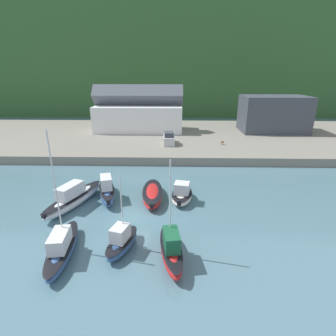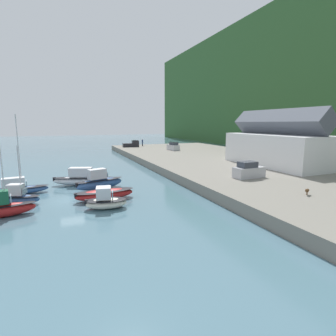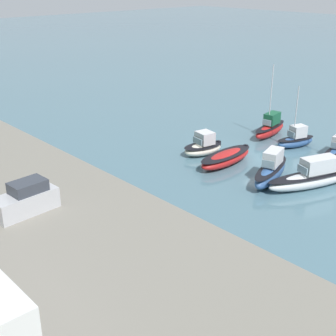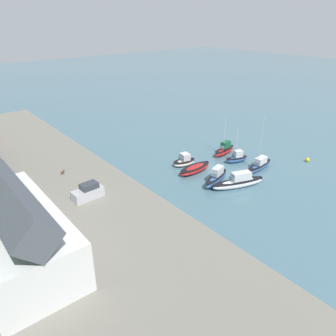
# 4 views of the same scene
# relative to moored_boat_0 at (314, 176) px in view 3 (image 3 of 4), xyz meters

# --- Properties ---
(ground_plane) EXTENTS (320.00, 320.00, 0.00)m
(ground_plane) POSITION_rel_moored_boat_0_xyz_m (6.64, -1.88, -0.90)
(ground_plane) COLOR slate
(moored_boat_0) EXTENTS (4.57, 8.75, 2.47)m
(moored_boat_0) POSITION_rel_moored_boat_0_xyz_m (0.00, 0.00, 0.00)
(moored_boat_0) COLOR silver
(moored_boat_0) RESTS_ON ground_plane
(moored_boat_1) EXTENTS (3.36, 6.57, 2.69)m
(moored_boat_1) POSITION_rel_moored_boat_0_xyz_m (3.02, 1.69, 0.09)
(moored_boat_1) COLOR #33568E
(moored_boat_1) RESTS_ON ground_plane
(moored_boat_2) EXTENTS (2.52, 6.70, 1.18)m
(moored_boat_2) POSITION_rel_moored_boat_0_xyz_m (7.97, 1.59, -0.27)
(moored_boat_2) COLOR red
(moored_boat_2) RESTS_ON ground_plane
(moored_boat_3) EXTENTS (2.79, 4.41, 2.21)m
(moored_boat_3) POSITION_rel_moored_boat_0_xyz_m (11.15, 1.21, -0.11)
(moored_boat_3) COLOR white
(moored_boat_3) RESTS_ON ground_plane
(moored_boat_5) EXTENTS (2.68, 4.52, 6.15)m
(moored_boat_5) POSITION_rel_moored_boat_0_xyz_m (6.32, -7.06, -0.10)
(moored_boat_5) COLOR #33568E
(moored_boat_5) RESTS_ON ground_plane
(moored_boat_6) EXTENTS (2.35, 5.98, 7.61)m
(moored_boat_6) POSITION_rel_moored_boat_0_xyz_m (10.12, -8.02, 0.01)
(moored_boat_6) COLOR red
(moored_boat_6) RESTS_ON ground_plane
(parked_car_0) EXTENTS (2.04, 4.30, 2.16)m
(parked_car_0) POSITION_rel_moored_boat_0_xyz_m (9.34, 20.22, 1.33)
(parked_car_0) COLOR #B7B7BC
(parked_car_0) RESTS_ON quay_promenade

